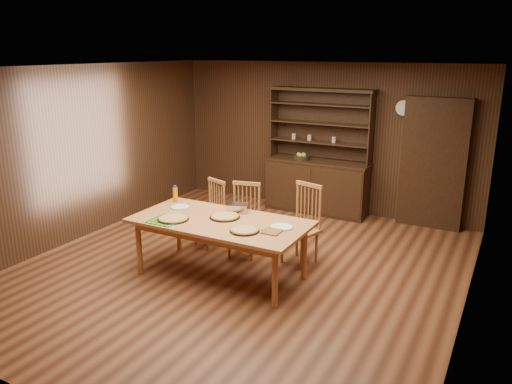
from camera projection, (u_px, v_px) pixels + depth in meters
The scene contains 20 objects.
floor at pixel (240, 269), 6.63m from camera, with size 6.00×6.00×0.00m, color brown.
room_shell at pixel (239, 152), 6.19m from camera, with size 6.00×6.00×6.00m.
china_hutch at pixel (317, 179), 8.80m from camera, with size 1.84×0.52×2.17m.
doorway at pixel (433, 164), 7.93m from camera, with size 1.00×0.18×2.10m, color #311E10.
wall_clock at pixel (404, 108), 8.00m from camera, with size 0.30×0.05×0.30m.
dining_table at pixel (220, 225), 6.25m from camera, with size 2.22×1.11×0.75m.
chair_left at pixel (212, 211), 7.34m from camera, with size 0.51×0.50×0.98m.
chair_center at pixel (245, 217), 6.99m from camera, with size 0.50×0.49×1.03m.
chair_right at pixel (304, 221), 6.72m from camera, with size 0.55×0.53×1.09m.
pizza_left at pixel (173, 218), 6.24m from camera, with size 0.39×0.39×0.04m.
pizza_right at pixel (245, 230), 5.85m from camera, with size 0.36×0.36×0.04m.
pizza_center at pixel (225, 216), 6.32m from camera, with size 0.39×0.39×0.04m.
cooling_rack at pixel (166, 220), 6.21m from camera, with size 0.36×0.36×0.02m, color #0CA229, non-canonical shape.
plate_left at pixel (180, 207), 6.73m from camera, with size 0.26×0.26×0.02m.
plate_right at pixel (282, 227), 5.98m from camera, with size 0.28×0.28×0.02m.
foil_dish at pixel (238, 208), 6.55m from camera, with size 0.27×0.19×0.11m, color silver.
juice_bottle at pixel (175, 194), 6.95m from camera, with size 0.07×0.07×0.24m.
pot_holder_a at pixel (272, 231), 5.83m from camera, with size 0.22×0.22×0.02m, color red.
pot_holder_b at pixel (273, 230), 5.87m from camera, with size 0.20×0.20×0.01m, color red.
fruit_bowl at pixel (301, 157), 8.76m from camera, with size 0.30×0.30×0.12m.
Camera 1 is at (3.06, -5.27, 2.82)m, focal length 35.00 mm.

